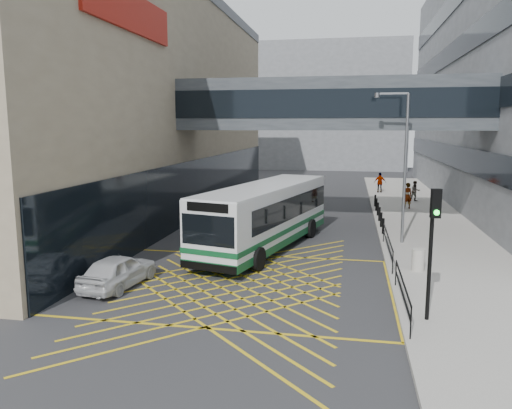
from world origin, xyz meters
The scene contains 18 objects.
ground centered at (0.00, 0.00, 0.00)m, with size 120.00×120.00×0.00m, color #333335.
building_whsmith centered at (-17.98, 16.00, 8.00)m, with size 24.17×42.00×16.00m.
building_far centered at (-2.00, 60.00, 9.00)m, with size 28.00×16.00×18.00m, color slate.
skybridge centered at (3.00, 12.00, 7.50)m, with size 20.00×4.10×3.00m.
pavement centered at (9.00, 15.00, 0.08)m, with size 6.00×54.00×0.16m, color #AAA59C.
box_junction centered at (0.00, 0.00, 0.00)m, with size 12.00×9.00×0.01m.
bus centered at (0.13, 6.10, 1.76)m, with size 5.43×12.04×3.29m.
car_white centered at (-4.50, -1.21, 0.67)m, with size 1.71×4.19×1.33m, color silver.
car_dark centered at (0.84, 10.42, 0.68)m, with size 1.69×4.32×1.35m, color black.
car_silver centered at (0.71, 14.18, 0.75)m, with size 2.04×4.83×1.50m, color gray.
traffic_light centered at (6.86, -2.97, 2.91)m, with size 0.32×0.50×4.22m.
street_lamp centered at (6.91, 7.98, 4.59)m, with size 1.76×0.28×7.77m.
litter_bin centered at (7.26, 2.76, 0.62)m, with size 0.54×0.54×0.93m, color #ADA89E.
kerb_railings centered at (6.15, 1.78, 0.88)m, with size 0.05×12.54×1.00m.
bollards centered at (6.25, 15.00, 0.61)m, with size 0.14×10.14×0.90m.
pedestrian_a centered at (8.52, 19.43, 1.12)m, with size 0.77×0.55×1.92m, color gray.
pedestrian_b centered at (9.57, 23.31, 0.99)m, with size 0.81×0.47×1.65m, color gray.
pedestrian_c centered at (7.04, 28.33, 1.08)m, with size 1.08×0.52×1.84m, color gray.
Camera 1 is at (4.31, -18.72, 6.25)m, focal length 35.00 mm.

